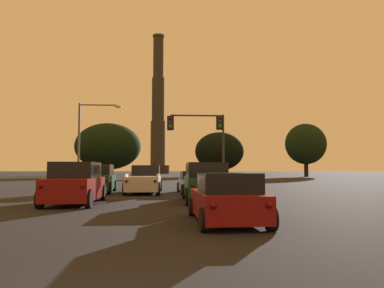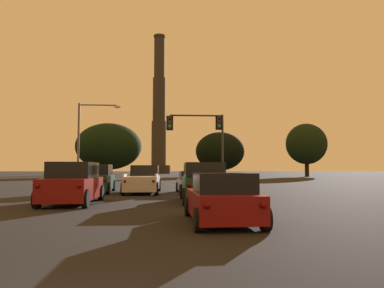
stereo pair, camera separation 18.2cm
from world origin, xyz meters
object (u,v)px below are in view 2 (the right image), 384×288
Objects in this scene: pickup_truck_center_lane_front at (143,181)px; traffic_light_overhead_right at (204,132)px; street_lamp at (86,134)px; hatchback_right_lane_third at (222,200)px; sedan_right_lane_front at (193,183)px; suv_left_lane_second at (73,184)px; suv_right_lane_second at (203,183)px; suv_left_lane_front at (97,179)px; smokestack at (159,119)px.

traffic_light_overhead_right reaches higher than pickup_truck_center_lane_front.
traffic_light_overhead_right is 11.11m from street_lamp.
hatchback_right_lane_third is 26.02m from street_lamp.
hatchback_right_lane_third is 0.54× the size of street_lamp.
suv_left_lane_second reaches higher than sedan_right_lane_front.
suv_right_lane_second is at bearing 5.50° from suv_left_lane_second.
suv_left_lane_front is (-3.10, 0.44, 0.09)m from pickup_truck_center_lane_front.
traffic_light_overhead_right is at bearing 55.58° from pickup_truck_center_lane_front.
suv_left_lane_second reaches higher than hatchback_right_lane_third.
suv_left_lane_second is 0.64× the size of street_lamp.
sedan_right_lane_front is 1.15× the size of hatchback_right_lane_third.
hatchback_right_lane_third is 0.84× the size of suv_left_lane_second.
suv_right_lane_second is 6.55m from sedan_right_lane_front.
hatchback_right_lane_third is at bearing -48.61° from suv_left_lane_second.
suv_left_lane_second is (-5.77, 6.35, 0.23)m from hatchback_right_lane_third.
suv_left_lane_second is 0.10× the size of smokestack.
hatchback_right_lane_third is (-0.12, -13.56, -0.00)m from sedan_right_lane_front.
suv_left_lane_front is 8.14m from suv_left_lane_second.
sedan_right_lane_front is at bearing -49.18° from street_lamp.
pickup_truck_center_lane_front is 12.28m from street_lamp.
pickup_truck_center_lane_front is 3.27m from sedan_right_lane_front.
suv_left_lane_front is at bearing 112.11° from hatchback_right_lane_third.
suv_left_lane_second is at bearing -130.87° from sedan_right_lane_front.
hatchback_right_lane_third is (3.11, -14.04, -0.14)m from pickup_truck_center_lane_front.
pickup_truck_center_lane_front is at bearing -10.48° from suv_left_lane_front.
hatchback_right_lane_third is (-0.17, -7.01, -0.23)m from suv_right_lane_second.
suv_left_lane_second is at bearing -108.05° from pickup_truck_center_lane_front.
street_lamp is (-9.08, 10.51, 4.16)m from sedan_right_lane_front.
suv_right_lane_second is at bearing -51.97° from suv_left_lane_front.
street_lamp is (-10.58, 3.39, 0.10)m from traffic_light_overhead_right.
suv_left_lane_second is 18.42m from street_lamp.
pickup_truck_center_lane_front is 0.89× the size of traffic_light_overhead_right.
street_lamp reaches higher than traffic_light_overhead_right.
pickup_truck_center_lane_front is 1.17× the size of sedan_right_lane_front.
suv_left_lane_front is at bearing 92.27° from suv_left_lane_second.
pickup_truck_center_lane_front reaches higher than hatchback_right_lane_third.
pickup_truck_center_lane_front is at bearing -59.71° from street_lamp.
traffic_light_overhead_right is (1.50, 7.12, 4.07)m from sedan_right_lane_front.
suv_left_lane_front is 10.69m from traffic_light_overhead_right.
pickup_truck_center_lane_front is 1.11× the size of suv_left_lane_front.
suv_right_lane_second is 7.02m from hatchback_right_lane_third.
suv_left_lane_second is (-2.66, -7.69, 0.09)m from pickup_truck_center_lane_front.
street_lamp is at bearing -92.84° from smokestack.
hatchback_right_lane_third is (6.21, -14.48, -0.23)m from suv_left_lane_front.
traffic_light_overhead_right reaches higher than hatchback_right_lane_third.
sedan_right_lane_front is 9.31m from suv_left_lane_second.
suv_left_lane_second is at bearing -79.78° from street_lamp.
traffic_light_overhead_right reaches higher than sedan_right_lane_front.
street_lamp reaches higher than suv_left_lane_second.
traffic_light_overhead_right is at bearing 84.43° from hatchback_right_lane_third.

